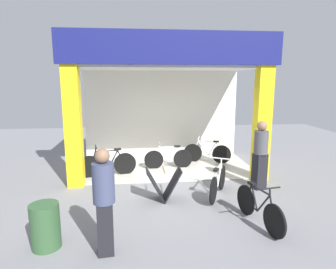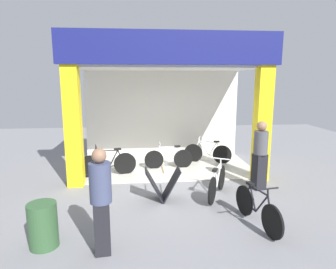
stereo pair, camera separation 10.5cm
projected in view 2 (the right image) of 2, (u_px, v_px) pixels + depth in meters
name	position (u px, v px, depth m)	size (l,w,h in m)	color
ground_plane	(170.00, 182.00, 7.66)	(18.42, 18.42, 0.00)	gray
shop_facade	(166.00, 101.00, 8.64)	(5.41, 3.04, 3.80)	beige
bicycle_inside_0	(169.00, 158.00, 8.77)	(1.46, 0.40, 0.80)	black
bicycle_inside_1	(108.00, 164.00, 8.09)	(1.57, 0.46, 0.88)	black
bicycle_inside_2	(208.00, 153.00, 9.37)	(1.47, 0.53, 0.84)	black
bicycle_parked_0	(257.00, 208.00, 5.34)	(0.41, 1.50, 0.83)	black
bicycle_parked_1	(217.00, 182.00, 6.67)	(0.76, 1.37, 0.84)	black
sandwich_board_sign	(163.00, 185.00, 6.47)	(0.79, 0.47, 0.73)	black
pedestrian_0	(101.00, 200.00, 4.41)	(0.37, 0.37, 1.67)	black
pedestrian_1	(260.00, 154.00, 7.03)	(0.42, 0.42, 1.69)	black
trash_bin	(43.00, 225.00, 4.65)	(0.46, 0.46, 0.74)	#335933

